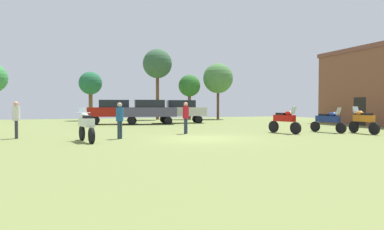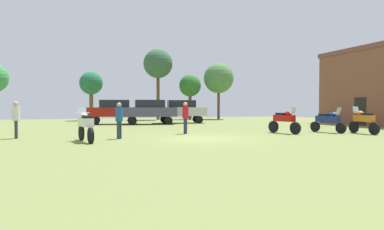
{
  "view_description": "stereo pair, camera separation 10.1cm",
  "coord_description": "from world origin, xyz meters",
  "px_view_note": "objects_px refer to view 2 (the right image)",
  "views": [
    {
      "loc": [
        -5.68,
        -15.04,
        1.61
      ],
      "look_at": [
        1.67,
        6.74,
        0.93
      ],
      "focal_mm": 31.84,
      "sensor_mm": 36.0,
      "label": 1
    },
    {
      "loc": [
        -5.58,
        -15.07,
        1.61
      ],
      "look_at": [
        1.67,
        6.74,
        0.93
      ],
      "focal_mm": 31.84,
      "sensor_mm": 36.0,
      "label": 2
    }
  ],
  "objects_px": {
    "car_2": "(150,110)",
    "tree_3": "(91,84)",
    "motorcycle_3": "(328,120)",
    "tree_4": "(158,64)",
    "person_1": "(16,117)",
    "motorcycle_5": "(284,120)",
    "motorcycle_7": "(363,120)",
    "person_2": "(119,118)",
    "car_1": "(114,110)",
    "tree_7": "(190,86)",
    "car_3": "(181,110)",
    "person_3": "(185,115)",
    "motorcycle_6": "(86,125)",
    "tree_2": "(219,78)"
  },
  "relations": [
    {
      "from": "car_2",
      "to": "person_2",
      "type": "bearing_deg",
      "value": 168.47
    },
    {
      "from": "person_1",
      "to": "tree_3",
      "type": "relative_size",
      "value": 0.35
    },
    {
      "from": "motorcycle_6",
      "to": "person_1",
      "type": "distance_m",
      "value": 3.98
    },
    {
      "from": "person_2",
      "to": "car_2",
      "type": "bearing_deg",
      "value": 17.51
    },
    {
      "from": "tree_2",
      "to": "tree_4",
      "type": "height_order",
      "value": "tree_4"
    },
    {
      "from": "car_1",
      "to": "person_2",
      "type": "height_order",
      "value": "car_1"
    },
    {
      "from": "motorcycle_3",
      "to": "tree_4",
      "type": "relative_size",
      "value": 0.28
    },
    {
      "from": "motorcycle_3",
      "to": "motorcycle_6",
      "type": "bearing_deg",
      "value": -14.44
    },
    {
      "from": "motorcycle_3",
      "to": "person_2",
      "type": "bearing_deg",
      "value": -17.99
    },
    {
      "from": "motorcycle_7",
      "to": "car_3",
      "type": "relative_size",
      "value": 0.47
    },
    {
      "from": "motorcycle_3",
      "to": "tree_3",
      "type": "bearing_deg",
      "value": -76.14
    },
    {
      "from": "car_2",
      "to": "motorcycle_7",
      "type": "bearing_deg",
      "value": -137.3
    },
    {
      "from": "tree_2",
      "to": "person_3",
      "type": "bearing_deg",
      "value": -118.1
    },
    {
      "from": "tree_2",
      "to": "tree_7",
      "type": "relative_size",
      "value": 1.27
    },
    {
      "from": "motorcycle_5",
      "to": "motorcycle_7",
      "type": "xyz_separation_m",
      "value": [
        3.97,
        -1.59,
        -0.0
      ]
    },
    {
      "from": "person_1",
      "to": "tree_4",
      "type": "xyz_separation_m",
      "value": [
        10.95,
        18.25,
        4.95
      ]
    },
    {
      "from": "car_2",
      "to": "tree_3",
      "type": "distance_m",
      "value": 10.17
    },
    {
      "from": "person_2",
      "to": "person_1",
      "type": "bearing_deg",
      "value": 105.56
    },
    {
      "from": "car_2",
      "to": "person_3",
      "type": "height_order",
      "value": "car_2"
    },
    {
      "from": "tree_4",
      "to": "motorcycle_7",
      "type": "bearing_deg",
      "value": -72.51
    },
    {
      "from": "person_2",
      "to": "tree_3",
      "type": "distance_m",
      "value": 20.44
    },
    {
      "from": "car_1",
      "to": "person_1",
      "type": "distance_m",
      "value": 12.16
    },
    {
      "from": "motorcycle_3",
      "to": "person_1",
      "type": "relative_size",
      "value": 1.24
    },
    {
      "from": "person_1",
      "to": "person_3",
      "type": "height_order",
      "value": "person_1"
    },
    {
      "from": "motorcycle_6",
      "to": "person_3",
      "type": "relative_size",
      "value": 1.26
    },
    {
      "from": "person_2",
      "to": "tree_4",
      "type": "height_order",
      "value": "tree_4"
    },
    {
      "from": "car_2",
      "to": "tree_3",
      "type": "height_order",
      "value": "tree_3"
    },
    {
      "from": "car_3",
      "to": "tree_4",
      "type": "distance_m",
      "value": 8.91
    },
    {
      "from": "motorcycle_3",
      "to": "person_2",
      "type": "xyz_separation_m",
      "value": [
        -11.79,
        0.11,
        0.28
      ]
    },
    {
      "from": "car_2",
      "to": "tree_3",
      "type": "bearing_deg",
      "value": 32.45
    },
    {
      "from": "motorcycle_7",
      "to": "person_1",
      "type": "relative_size",
      "value": 1.21
    },
    {
      "from": "motorcycle_3",
      "to": "motorcycle_7",
      "type": "xyz_separation_m",
      "value": [
        1.27,
        -1.28,
        0.03
      ]
    },
    {
      "from": "car_1",
      "to": "tree_7",
      "type": "distance_m",
      "value": 11.67
    },
    {
      "from": "car_1",
      "to": "tree_7",
      "type": "relative_size",
      "value": 0.9
    },
    {
      "from": "motorcycle_6",
      "to": "tree_7",
      "type": "xyz_separation_m",
      "value": [
        11.39,
        20.42,
        2.93
      ]
    },
    {
      "from": "person_3",
      "to": "tree_7",
      "type": "bearing_deg",
      "value": -161.61
    },
    {
      "from": "motorcycle_3",
      "to": "person_2",
      "type": "relative_size",
      "value": 1.27
    },
    {
      "from": "motorcycle_7",
      "to": "person_1",
      "type": "xyz_separation_m",
      "value": [
        -17.67,
        3.07,
        0.29
      ]
    },
    {
      "from": "motorcycle_6",
      "to": "tree_7",
      "type": "distance_m",
      "value": 23.56
    },
    {
      "from": "person_1",
      "to": "tree_3",
      "type": "height_order",
      "value": "tree_3"
    },
    {
      "from": "motorcycle_5",
      "to": "motorcycle_6",
      "type": "distance_m",
      "value": 10.66
    },
    {
      "from": "person_2",
      "to": "person_3",
      "type": "height_order",
      "value": "person_3"
    },
    {
      "from": "motorcycle_6",
      "to": "person_1",
      "type": "relative_size",
      "value": 1.25
    },
    {
      "from": "motorcycle_6",
      "to": "motorcycle_7",
      "type": "distance_m",
      "value": 14.59
    },
    {
      "from": "car_2",
      "to": "person_1",
      "type": "height_order",
      "value": "car_2"
    },
    {
      "from": "person_1",
      "to": "tree_3",
      "type": "bearing_deg",
      "value": -22.92
    },
    {
      "from": "motorcycle_6",
      "to": "person_1",
      "type": "xyz_separation_m",
      "value": [
        -3.09,
        2.49,
        0.29
      ]
    },
    {
      "from": "motorcycle_7",
      "to": "car_1",
      "type": "xyz_separation_m",
      "value": [
        -12.08,
        13.87,
        0.44
      ]
    },
    {
      "from": "motorcycle_5",
      "to": "person_2",
      "type": "relative_size",
      "value": 1.26
    },
    {
      "from": "motorcycle_6",
      "to": "person_3",
      "type": "height_order",
      "value": "person_3"
    }
  ]
}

